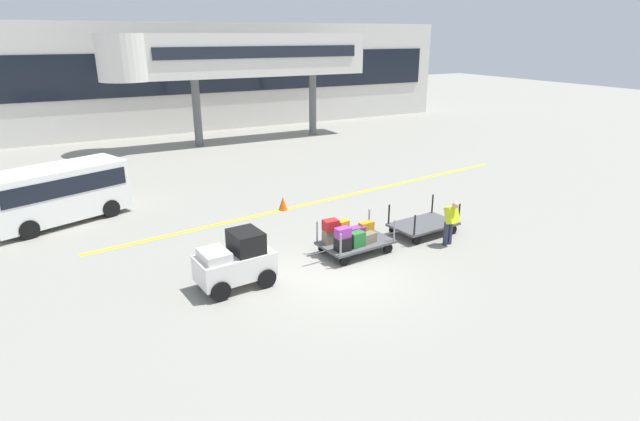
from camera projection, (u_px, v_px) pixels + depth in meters
name	position (u px, v px, depth m)	size (l,w,h in m)	color
ground_plane	(341.00, 275.00, 14.96)	(120.00, 120.00, 0.00)	gray
apron_lead_line	(335.00, 198.00, 21.95)	(20.65, 0.20, 0.01)	yellow
terminal_building	(154.00, 79.00, 35.38)	(46.73, 2.51, 7.48)	silver
jet_bridge	(230.00, 56.00, 31.48)	(16.80, 3.00, 6.75)	silver
baggage_tug	(236.00, 261.00, 14.06)	(2.19, 1.40, 1.58)	white
baggage_cart_lead	(351.00, 237.00, 16.22)	(3.05, 1.61, 1.18)	#4C4C4F
baggage_cart_middle	(423.00, 225.00, 17.92)	(3.05, 1.61, 1.10)	#4C4C4F
baggage_handler	(451.00, 221.00, 16.79)	(0.44, 0.46, 1.56)	#2D334C
shuttle_van	(57.00, 190.00, 18.81)	(5.16, 3.50, 2.10)	white
safety_cone_near	(283.00, 203.00, 20.40)	(0.36, 0.36, 0.55)	#EA590F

